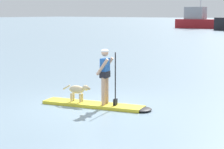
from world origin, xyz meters
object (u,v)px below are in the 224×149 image
at_px(person_paddler, 105,72).
at_px(moored_boat_center, 197,20).
at_px(paddleboard, 99,105).
at_px(dog, 78,90).

height_order(person_paddler, moored_boat_center, moored_boat_center).
height_order(paddleboard, person_paddler, person_paddler).
height_order(paddleboard, dog, dog).
distance_m(person_paddler, moored_boat_center, 66.94).
distance_m(paddleboard, moored_boat_center, 66.92).
xyz_separation_m(paddleboard, dog, (-0.73, -0.19, 0.43)).
bearing_deg(person_paddler, paddleboard, -165.57).
relative_size(paddleboard, person_paddler, 2.11).
relative_size(paddleboard, moored_boat_center, 0.33).
xyz_separation_m(person_paddler, dog, (-0.94, -0.24, -0.63)).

